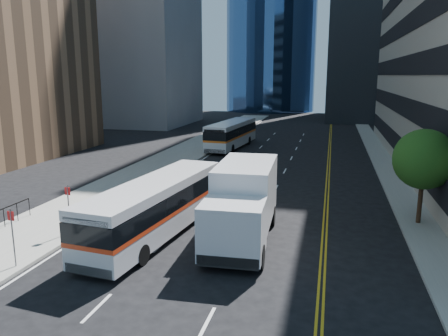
# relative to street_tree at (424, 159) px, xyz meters

# --- Properties ---
(ground) EXTENTS (160.00, 160.00, 0.00)m
(ground) POSITION_rel_street_tree_xyz_m (-9.00, -8.00, -3.64)
(ground) COLOR black
(ground) RESTS_ON ground
(sidewalk_west) EXTENTS (5.00, 90.00, 0.15)m
(sidewalk_west) POSITION_rel_street_tree_xyz_m (-19.50, 17.00, -3.57)
(sidewalk_west) COLOR gray
(sidewalk_west) RESTS_ON ground
(sidewalk_east) EXTENTS (2.00, 90.00, 0.15)m
(sidewalk_east) POSITION_rel_street_tree_xyz_m (-0.00, 17.00, -3.57)
(sidewalk_east) COLOR gray
(sidewalk_east) RESTS_ON ground
(midrise_west) EXTENTS (18.00, 18.00, 35.00)m
(midrise_west) POSITION_rel_street_tree_xyz_m (-37.00, 44.00, 13.86)
(midrise_west) COLOR gray
(midrise_west) RESTS_ON ground
(street_tree) EXTENTS (3.20, 3.20, 5.10)m
(street_tree) POSITION_rel_street_tree_xyz_m (0.00, 0.00, 0.00)
(street_tree) COLOR #332114
(street_tree) RESTS_ON sidewalk_east
(bus_front) EXTENTS (3.63, 11.30, 2.86)m
(bus_front) POSITION_rel_street_tree_xyz_m (-13.15, -4.90, -2.08)
(bus_front) COLOR silver
(bus_front) RESTS_ON ground
(bus_rear) EXTENTS (3.48, 11.53, 2.93)m
(bus_rear) POSITION_rel_street_tree_xyz_m (-15.60, 22.78, -2.04)
(bus_rear) COLOR silver
(bus_rear) RESTS_ON ground
(box_truck) EXTENTS (3.04, 7.89, 3.72)m
(box_truck) POSITION_rel_street_tree_xyz_m (-8.81, -4.54, -1.68)
(box_truck) COLOR silver
(box_truck) RESTS_ON ground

